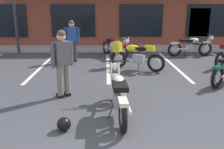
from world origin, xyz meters
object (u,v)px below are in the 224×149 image
motorcycle_red_sportbike (134,55)px  motorcycle_orange_scrambler (115,47)px  motorcycle_foreground_classic (119,94)px  person_in_shorts_foreground (72,38)px  helmet_on_pavement (64,124)px  motorcycle_silver_naked (191,46)px  person_by_back_row (62,60)px

motorcycle_red_sportbike → motorcycle_orange_scrambler: same height
motorcycle_foreground_classic → person_in_shorts_foreground: (-1.62, 5.10, 0.49)m
motorcycle_foreground_classic → motorcycle_orange_scrambler: 5.99m
motorcycle_orange_scrambler → helmet_on_pavement: size_ratio=7.31×
motorcycle_red_sportbike → helmet_on_pavement: size_ratio=7.27×
motorcycle_silver_naked → person_by_back_row: person_by_back_row is taller
motorcycle_silver_naked → motorcycle_red_sportbike: bearing=-141.2°
motorcycle_silver_naked → person_by_back_row: size_ratio=1.26×
person_by_back_row → helmet_on_pavement: bearing=-80.9°
motorcycle_red_sportbike → person_by_back_row: bearing=-127.0°
motorcycle_silver_naked → motorcycle_orange_scrambler: bearing=-178.2°
helmet_on_pavement → motorcycle_orange_scrambler: bearing=80.0°
motorcycle_orange_scrambler → helmet_on_pavement: 6.76m
motorcycle_foreground_classic → motorcycle_silver_naked: bearing=59.6°
motorcycle_silver_naked → person_in_shorts_foreground: size_ratio=1.26×
motorcycle_red_sportbike → person_in_shorts_foreground: 2.72m
motorcycle_silver_naked → motorcycle_orange_scrambler: 3.45m
motorcycle_red_sportbike → person_by_back_row: person_by_back_row is taller
motorcycle_orange_scrambler → person_in_shorts_foreground: (-1.75, -0.89, 0.49)m
helmet_on_pavement → motorcycle_silver_naked: bearing=55.7°
motorcycle_foreground_classic → person_in_shorts_foreground: size_ratio=1.26×
motorcycle_red_sportbike → motorcycle_foreground_classic: bearing=-100.9°
person_by_back_row → helmet_on_pavement: (0.28, -1.75, -0.82)m
motorcycle_foreground_classic → helmet_on_pavement: bearing=-147.7°
motorcycle_silver_naked → helmet_on_pavement: (-4.61, -6.75, -0.33)m
person_in_shorts_foreground → person_by_back_row: (0.30, -4.01, 0.00)m
motorcycle_silver_naked → person_in_shorts_foreground: person_in_shorts_foreground is taller
person_in_shorts_foreground → helmet_on_pavement: person_in_shorts_foreground is taller
helmet_on_pavement → person_in_shorts_foreground: bearing=95.8°
motorcycle_silver_naked → person_by_back_row: (-4.89, -5.00, 0.49)m
motorcycle_foreground_classic → helmet_on_pavement: size_ratio=8.11×
motorcycle_orange_scrambler → person_by_back_row: size_ratio=1.13×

